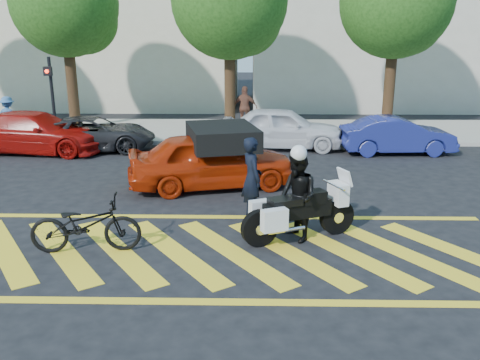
{
  "coord_description": "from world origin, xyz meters",
  "views": [
    {
      "loc": [
        0.84,
        -8.99,
        4.07
      ],
      "look_at": [
        0.63,
        1.34,
        1.05
      ],
      "focal_mm": 38.0,
      "sensor_mm": 36.0,
      "label": 1
    }
  ],
  "objects_px": {
    "parked_mid_right": "(282,128)",
    "police_motorcycle": "(298,212)",
    "officer_bike": "(252,178)",
    "parked_right": "(397,135)",
    "bicycle": "(86,225)",
    "red_convertible": "(211,160)",
    "parked_mid_left": "(93,134)",
    "officer_moto": "(297,197)",
    "parked_left": "(36,132)"
  },
  "relations": [
    {
      "from": "parked_mid_right",
      "to": "police_motorcycle",
      "type": "bearing_deg",
      "value": -176.76
    },
    {
      "from": "officer_bike",
      "to": "parked_right",
      "type": "distance_m",
      "value": 8.18
    },
    {
      "from": "parked_right",
      "to": "bicycle",
      "type": "bearing_deg",
      "value": 133.04
    },
    {
      "from": "red_convertible",
      "to": "parked_mid_right",
      "type": "xyz_separation_m",
      "value": [
        2.2,
        4.85,
        -0.01
      ]
    },
    {
      "from": "police_motorcycle",
      "to": "bicycle",
      "type": "bearing_deg",
      "value": 166.15
    },
    {
      "from": "bicycle",
      "to": "parked_mid_left",
      "type": "distance_m",
      "value": 8.98
    },
    {
      "from": "officer_moto",
      "to": "parked_mid_right",
      "type": "height_order",
      "value": "officer_moto"
    },
    {
      "from": "police_motorcycle",
      "to": "parked_mid_left",
      "type": "distance_m",
      "value": 10.32
    },
    {
      "from": "officer_moto",
      "to": "parked_mid_right",
      "type": "relative_size",
      "value": 0.41
    },
    {
      "from": "red_convertible",
      "to": "parked_mid_right",
      "type": "relative_size",
      "value": 1.01
    },
    {
      "from": "officer_moto",
      "to": "red_convertible",
      "type": "height_order",
      "value": "officer_moto"
    },
    {
      "from": "officer_moto",
      "to": "parked_mid_left",
      "type": "relative_size",
      "value": 0.42
    },
    {
      "from": "parked_left",
      "to": "parked_mid_left",
      "type": "height_order",
      "value": "parked_left"
    },
    {
      "from": "officer_bike",
      "to": "parked_left",
      "type": "distance_m",
      "value": 9.84
    },
    {
      "from": "police_motorcycle",
      "to": "parked_right",
      "type": "relative_size",
      "value": 0.62
    },
    {
      "from": "officer_moto",
      "to": "parked_mid_right",
      "type": "bearing_deg",
      "value": 155.75
    },
    {
      "from": "parked_mid_right",
      "to": "red_convertible",
      "type": "bearing_deg",
      "value": 160.17
    },
    {
      "from": "parked_right",
      "to": "police_motorcycle",
      "type": "bearing_deg",
      "value": 149.41
    },
    {
      "from": "parked_left",
      "to": "officer_bike",
      "type": "bearing_deg",
      "value": -125.08
    },
    {
      "from": "officer_bike",
      "to": "parked_left",
      "type": "xyz_separation_m",
      "value": [
        -7.51,
        6.35,
        -0.22
      ]
    },
    {
      "from": "bicycle",
      "to": "red_convertible",
      "type": "bearing_deg",
      "value": -32.31
    },
    {
      "from": "red_convertible",
      "to": "parked_left",
      "type": "bearing_deg",
      "value": 43.98
    },
    {
      "from": "officer_bike",
      "to": "bicycle",
      "type": "bearing_deg",
      "value": 100.9
    },
    {
      "from": "officer_bike",
      "to": "parked_left",
      "type": "bearing_deg",
      "value": 29.21
    },
    {
      "from": "bicycle",
      "to": "parked_right",
      "type": "height_order",
      "value": "parked_right"
    },
    {
      "from": "red_convertible",
      "to": "parked_left",
      "type": "xyz_separation_m",
      "value": [
        -6.43,
        4.03,
        -0.05
      ]
    },
    {
      "from": "parked_mid_left",
      "to": "parked_right",
      "type": "height_order",
      "value": "parked_right"
    },
    {
      "from": "parked_mid_right",
      "to": "officer_bike",
      "type": "bearing_deg",
      "value": 175.7
    },
    {
      "from": "officer_bike",
      "to": "bicycle",
      "type": "xyz_separation_m",
      "value": [
        -3.16,
        -1.94,
        -0.38
      ]
    },
    {
      "from": "parked_mid_left",
      "to": "red_convertible",
      "type": "bearing_deg",
      "value": -141.03
    },
    {
      "from": "bicycle",
      "to": "parked_mid_left",
      "type": "height_order",
      "value": "parked_mid_left"
    },
    {
      "from": "red_convertible",
      "to": "parked_mid_left",
      "type": "relative_size",
      "value": 1.02
    },
    {
      "from": "officer_moto",
      "to": "red_convertible",
      "type": "distance_m",
      "value": 4.11
    },
    {
      "from": "police_motorcycle",
      "to": "parked_mid_left",
      "type": "relative_size",
      "value": 0.55
    },
    {
      "from": "bicycle",
      "to": "parked_left",
      "type": "distance_m",
      "value": 9.36
    },
    {
      "from": "bicycle",
      "to": "officer_moto",
      "type": "relative_size",
      "value": 1.15
    },
    {
      "from": "officer_moto",
      "to": "parked_right",
      "type": "relative_size",
      "value": 0.47
    },
    {
      "from": "bicycle",
      "to": "parked_left",
      "type": "bearing_deg",
      "value": 21.39
    },
    {
      "from": "police_motorcycle",
      "to": "parked_mid_right",
      "type": "xyz_separation_m",
      "value": [
        0.19,
        8.47,
        0.15
      ]
    },
    {
      "from": "parked_left",
      "to": "parked_mid_right",
      "type": "relative_size",
      "value": 1.11
    },
    {
      "from": "officer_moto",
      "to": "parked_right",
      "type": "xyz_separation_m",
      "value": [
        4.14,
        7.71,
        -0.27
      ]
    },
    {
      "from": "parked_left",
      "to": "parked_right",
      "type": "height_order",
      "value": "parked_left"
    },
    {
      "from": "officer_bike",
      "to": "parked_mid_left",
      "type": "bearing_deg",
      "value": 19.35
    },
    {
      "from": "parked_left",
      "to": "parked_mid_left",
      "type": "bearing_deg",
      "value": -74.4
    },
    {
      "from": "red_convertible",
      "to": "parked_mid_left",
      "type": "xyz_separation_m",
      "value": [
        -4.52,
        4.38,
        -0.15
      ]
    },
    {
      "from": "red_convertible",
      "to": "parked_right",
      "type": "relative_size",
      "value": 1.15
    },
    {
      "from": "officer_bike",
      "to": "parked_mid_left",
      "type": "relative_size",
      "value": 0.43
    },
    {
      "from": "red_convertible",
      "to": "parked_mid_left",
      "type": "distance_m",
      "value": 6.3
    },
    {
      "from": "police_motorcycle",
      "to": "parked_mid_right",
      "type": "distance_m",
      "value": 8.47
    },
    {
      "from": "police_motorcycle",
      "to": "red_convertible",
      "type": "height_order",
      "value": "red_convertible"
    }
  ]
}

